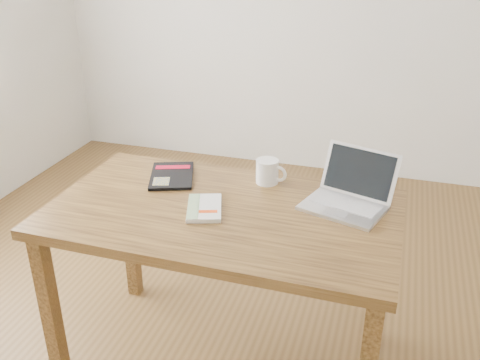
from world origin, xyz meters
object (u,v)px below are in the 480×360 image
(laptop, at_px, (349,195))
(black_guidebook, at_px, (172,176))
(desk, at_px, (223,229))
(white_guidebook, at_px, (204,208))
(coffee_mug, at_px, (268,171))

(laptop, bearing_deg, black_guidebook, -164.63)
(desk, relative_size, white_guidebook, 5.61)
(desk, bearing_deg, laptop, 21.97)
(white_guidebook, bearing_deg, black_guidebook, 116.68)
(desk, distance_m, laptop, 0.50)
(desk, relative_size, coffee_mug, 9.88)
(white_guidebook, height_order, laptop, laptop)
(desk, bearing_deg, coffee_mug, 69.63)
(white_guidebook, bearing_deg, coffee_mug, 42.25)
(laptop, xyz_separation_m, coffee_mug, (-0.34, 0.10, 0.01))
(black_guidebook, xyz_separation_m, coffee_mug, (0.40, 0.07, 0.05))
(black_guidebook, relative_size, coffee_mug, 2.30)
(white_guidebook, distance_m, coffee_mug, 0.35)
(laptop, relative_size, coffee_mug, 2.71)
(white_guidebook, xyz_separation_m, laptop, (0.51, 0.20, 0.03))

